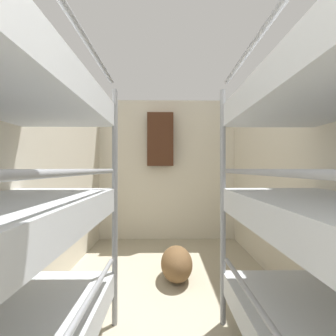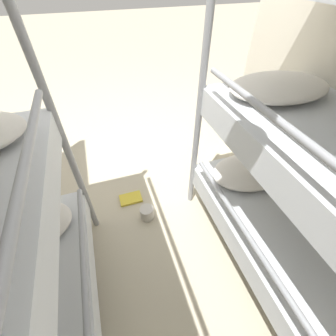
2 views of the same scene
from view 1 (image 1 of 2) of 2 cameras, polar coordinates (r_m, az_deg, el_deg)
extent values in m
cube|color=beige|center=(2.07, -35.51, -0.66)|extent=(0.06, 4.57, 2.43)
cube|color=beige|center=(2.10, 35.44, -0.65)|extent=(0.06, 4.57, 2.43)
cube|color=beige|center=(3.95, -0.26, -0.42)|extent=(2.48, 0.06, 2.43)
cylinder|color=gray|center=(1.85, -13.36, -9.54)|extent=(0.04, 0.04, 1.86)
cylinder|color=gray|center=(1.00, -24.38, -1.13)|extent=(0.03, 1.52, 0.03)
cylinder|color=gray|center=(1.19, -24.34, 32.88)|extent=(0.03, 1.52, 0.03)
cylinder|color=gray|center=(1.87, 13.76, -9.47)|extent=(0.04, 0.04, 1.86)
cylinder|color=gray|center=(1.23, 26.03, -33.87)|extent=(0.03, 1.52, 0.03)
cylinder|color=gray|center=(1.02, 25.99, -1.11)|extent=(0.03, 1.52, 0.03)
cylinder|color=gray|center=(1.21, 25.95, 32.25)|extent=(0.03, 1.52, 0.03)
ellipsoid|color=brown|center=(2.72, 2.20, -23.01)|extent=(0.35, 0.56, 0.35)
cube|color=#472819|center=(3.84, -1.96, 7.27)|extent=(0.44, 0.12, 0.90)
camera|label=2|loc=(1.33, 9.00, 18.35)|focal=24.00mm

